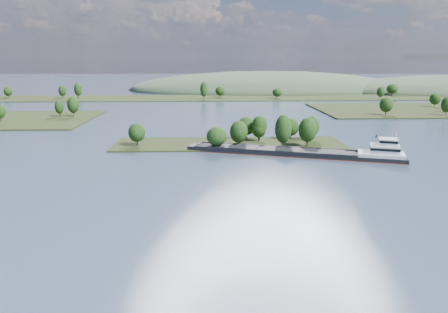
{
  "coord_description": "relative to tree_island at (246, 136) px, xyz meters",
  "views": [
    {
      "loc": [
        -9.49,
        -7.26,
        37.35
      ],
      "look_at": [
        -4.15,
        130.0,
        6.0
      ],
      "focal_mm": 35.0,
      "sensor_mm": 36.0,
      "label": 1
    }
  ],
  "objects": [
    {
      "name": "ground",
      "position": [
        -7.19,
        -58.93,
        -4.05
      ],
      "size": [
        1800.0,
        1800.0,
        0.0
      ],
      "primitive_type": "plane",
      "color": "#3A4A64",
      "rests_on": "ground"
    },
    {
      "name": "tree_island",
      "position": [
        0.0,
        0.0,
        0.0
      ],
      "size": [
        100.0,
        32.58,
        15.31
      ],
      "color": "black",
      "rests_on": "ground"
    },
    {
      "name": "back_shoreline",
      "position": [
        1.87,
        220.85,
        -3.36
      ],
      "size": [
        900.0,
        60.0,
        16.79
      ],
      "color": "black",
      "rests_on": "ground"
    },
    {
      "name": "hill_west",
      "position": [
        52.81,
        321.07,
        -4.05
      ],
      "size": [
        320.0,
        160.0,
        44.0
      ],
      "primitive_type": "ellipsoid",
      "color": "#394D35",
      "rests_on": "ground"
    },
    {
      "name": "cargo_barge",
      "position": [
        22.35,
        -22.63,
        -2.61
      ],
      "size": [
        83.04,
        35.88,
        11.39
      ],
      "color": "black",
      "rests_on": "ground"
    }
  ]
}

